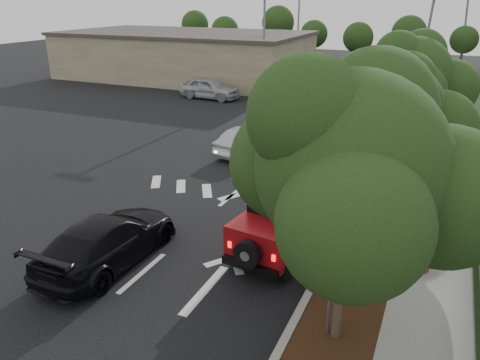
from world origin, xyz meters
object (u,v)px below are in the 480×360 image
Objects in this scene: red_jeep at (285,218)px; speed_hump_sign at (332,276)px; black_suv_oncoming at (108,240)px; silver_suv_ahead at (313,133)px.

speed_hump_sign is (2.17, -3.37, 0.58)m from red_jeep.
black_suv_oncoming is (-4.43, -2.74, -0.34)m from red_jeep.
speed_hump_sign is (6.61, -0.63, 0.91)m from black_suv_oncoming.
red_jeep is at bearing 125.31° from speed_hump_sign.
speed_hump_sign is (4.21, -13.74, 0.86)m from silver_suv_ahead.
speed_hump_sign is at bearing 175.41° from black_suv_oncoming.
red_jeep is at bearing -67.28° from silver_suv_ahead.
red_jeep reaches higher than silver_suv_ahead.
silver_suv_ahead is 13.33m from black_suv_oncoming.
silver_suv_ahead is 1.12× the size of black_suv_oncoming.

